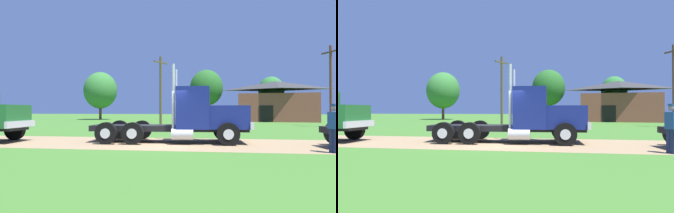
% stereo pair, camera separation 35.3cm
% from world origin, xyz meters
% --- Properties ---
extents(ground_plane, '(200.00, 200.00, 0.00)m').
position_xyz_m(ground_plane, '(0.00, 0.00, 0.00)').
color(ground_plane, '#3F7227').
extents(dirt_track, '(120.00, 5.21, 0.01)m').
position_xyz_m(dirt_track, '(0.00, 0.00, 0.00)').
color(dirt_track, '#9C7E57').
rests_on(dirt_track, ground_plane).
extents(truck_foreground_white, '(7.87, 3.04, 3.76)m').
position_xyz_m(truck_foreground_white, '(1.44, 0.59, 1.25)').
color(truck_foreground_white, black).
rests_on(truck_foreground_white, ground_plane).
extents(visitor_standing_near, '(0.42, 0.55, 1.83)m').
position_xyz_m(visitor_standing_near, '(6.88, -2.19, 1.01)').
color(visitor_standing_near, '#264C8C').
rests_on(visitor_standing_near, ground_plane).
extents(shed_building, '(11.30, 6.67, 5.64)m').
position_xyz_m(shed_building, '(11.52, 28.41, 2.72)').
color(shed_building, brown).
rests_on(shed_building, ground_plane).
extents(utility_pole_near, '(1.14, 2.01, 7.16)m').
position_xyz_m(utility_pole_near, '(-2.75, 15.83, 3.82)').
color(utility_pole_near, brown).
rests_on(utility_pole_near, ground_plane).
extents(utility_pole_far, '(0.95, 2.09, 7.74)m').
position_xyz_m(utility_pole_far, '(13.69, 15.55, 4.12)').
color(utility_pole_far, brown).
rests_on(utility_pole_far, ground_plane).
extents(tree_left, '(5.55, 5.55, 7.96)m').
position_xyz_m(tree_left, '(-15.84, 32.53, 4.89)').
color(tree_left, '#513823').
rests_on(tree_left, ground_plane).
extents(tree_mid, '(4.73, 4.73, 7.42)m').
position_xyz_m(tree_mid, '(1.83, 28.34, 4.80)').
color(tree_mid, '#513823').
rests_on(tree_mid, ground_plane).
extents(tree_right, '(3.70, 3.70, 6.56)m').
position_xyz_m(tree_right, '(11.33, 30.73, 4.49)').
color(tree_right, '#513823').
rests_on(tree_right, ground_plane).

